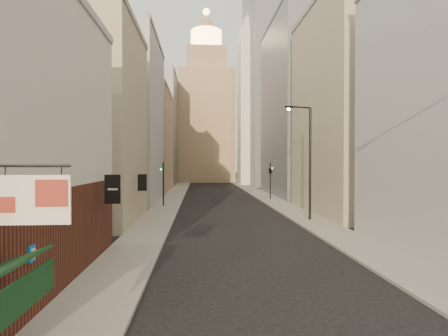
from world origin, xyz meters
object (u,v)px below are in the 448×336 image
Objects in this scene: traffic_light_left at (163,177)px; clock_tower at (206,114)px; white_tower at (257,102)px; streetlamp_mid at (308,156)px; traffic_light_right at (270,170)px.

clock_tower is at bearing -113.82° from traffic_light_left.
streetlamp_mid is (-3.77, -52.65, -13.11)m from white_tower.
clock_tower reaches higher than white_tower.
white_tower reaches higher than traffic_light_left.
clock_tower is 68.13m from streetlamp_mid.
streetlamp_mid is 1.92× the size of traffic_light_right.
streetlamp_mid is at bearing -94.10° from white_tower.
clock_tower is at bearing -90.90° from traffic_light_right.
clock_tower is 8.98× the size of traffic_light_left.
traffic_light_right is at bearing -95.75° from white_tower.
clock_tower is at bearing 77.33° from streetlamp_mid.
white_tower is (11.00, -14.00, 0.97)m from clock_tower.
traffic_light_right is (-3.50, -34.74, -14.68)m from white_tower.
clock_tower is 8.98× the size of traffic_light_right.
white_tower is at bearing 67.04° from streetlamp_mid.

